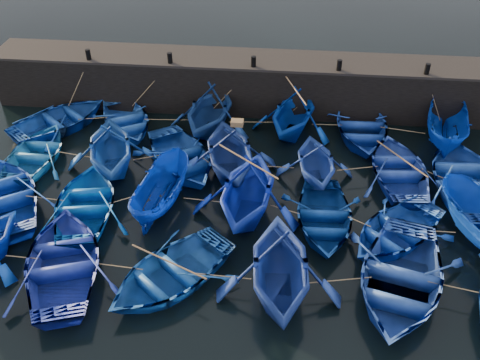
# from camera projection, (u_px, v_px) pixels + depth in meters

# --- Properties ---
(ground) EXTENTS (120.00, 120.00, 0.00)m
(ground) POSITION_uv_depth(u_px,v_px,m) (231.00, 249.00, 19.24)
(ground) COLOR black
(ground) RESTS_ON ground
(quay_wall) EXTENTS (26.00, 2.50, 2.50)m
(quay_wall) POSITION_uv_depth(u_px,v_px,m) (254.00, 84.00, 26.81)
(quay_wall) COLOR black
(quay_wall) RESTS_ON ground
(quay_top) EXTENTS (26.00, 2.50, 0.12)m
(quay_top) POSITION_uv_depth(u_px,v_px,m) (255.00, 60.00, 26.01)
(quay_top) COLOR black
(quay_top) RESTS_ON quay_wall
(bollard_0) EXTENTS (0.24, 0.24, 0.50)m
(bollard_0) POSITION_uv_depth(u_px,v_px,m) (88.00, 54.00, 25.74)
(bollard_0) COLOR black
(bollard_0) RESTS_ON quay_top
(bollard_1) EXTENTS (0.24, 0.24, 0.50)m
(bollard_1) POSITION_uv_depth(u_px,v_px,m) (170.00, 58.00, 25.43)
(bollard_1) COLOR black
(bollard_1) RESTS_ON quay_top
(bollard_2) EXTENTS (0.24, 0.24, 0.50)m
(bollard_2) POSITION_uv_depth(u_px,v_px,m) (253.00, 61.00, 25.11)
(bollard_2) COLOR black
(bollard_2) RESTS_ON quay_top
(bollard_3) EXTENTS (0.24, 0.24, 0.50)m
(bollard_3) POSITION_uv_depth(u_px,v_px,m) (339.00, 65.00, 24.80)
(bollard_3) COLOR black
(bollard_3) RESTS_ON quay_top
(bollard_4) EXTENTS (0.24, 0.24, 0.50)m
(bollard_4) POSITION_uv_depth(u_px,v_px,m) (427.00, 69.00, 24.48)
(bollard_4) COLOR black
(bollard_4) RESTS_ON quay_top
(boat_0) EXTENTS (5.77, 5.93, 1.00)m
(boat_0) POSITION_uv_depth(u_px,v_px,m) (60.00, 119.00, 25.50)
(boat_0) COLOR navy
(boat_0) RESTS_ON ground
(boat_1) EXTENTS (4.91, 5.38, 0.91)m
(boat_1) POSITION_uv_depth(u_px,v_px,m) (126.00, 120.00, 25.54)
(boat_1) COLOR #1E51B3
(boat_1) RESTS_ON ground
(boat_2) EXTENTS (4.71, 5.22, 2.41)m
(boat_2) POSITION_uv_depth(u_px,v_px,m) (210.00, 109.00, 24.89)
(boat_2) COLOR navy
(boat_2) RESTS_ON ground
(boat_3) EXTENTS (4.81, 5.23, 2.30)m
(boat_3) POSITION_uv_depth(u_px,v_px,m) (293.00, 112.00, 24.76)
(boat_3) COLOR #04339F
(boat_3) RESTS_ON ground
(boat_4) EXTENTS (3.78, 5.16, 1.04)m
(boat_4) POSITION_uv_depth(u_px,v_px,m) (361.00, 127.00, 24.94)
(boat_4) COLOR navy
(boat_4) RESTS_ON ground
(boat_5) EXTENTS (2.70, 5.03, 1.85)m
(boat_5) POSITION_uv_depth(u_px,v_px,m) (447.00, 127.00, 24.11)
(boat_5) COLOR #0433A3
(boat_5) RESTS_ON ground
(boat_6) EXTENTS (3.31, 4.50, 0.91)m
(boat_6) POSITION_uv_depth(u_px,v_px,m) (37.00, 152.00, 23.36)
(boat_6) COLOR #1E68B2
(boat_6) RESTS_ON ground
(boat_7) EXTENTS (5.11, 5.51, 2.39)m
(boat_7) POSITION_uv_depth(u_px,v_px,m) (110.00, 146.00, 22.41)
(boat_7) COLOR #174BA0
(boat_7) RESTS_ON ground
(boat_8) EXTENTS (5.53, 5.96, 1.01)m
(boat_8) POSITION_uv_depth(u_px,v_px,m) (181.00, 157.00, 22.98)
(boat_8) COLOR #1748A3
(boat_8) RESTS_ON ground
(boat_9) EXTENTS (5.12, 5.58, 2.48)m
(boat_9) POSITION_uv_depth(u_px,v_px,m) (230.00, 150.00, 22.07)
(boat_9) COLOR navy
(boat_9) RESTS_ON ground
(boat_10) EXTENTS (3.71, 4.16, 1.98)m
(boat_10) POSITION_uv_depth(u_px,v_px,m) (316.00, 160.00, 21.93)
(boat_10) COLOR #2143A2
(boat_10) RESTS_ON ground
(boat_11) EXTENTS (3.77, 5.02, 0.99)m
(boat_11) POSITION_uv_depth(u_px,v_px,m) (399.00, 169.00, 22.32)
(boat_11) COLOR #203E9B
(boat_11) RESTS_ON ground
(boat_12) EXTENTS (4.34, 5.93, 1.20)m
(boat_12) POSITION_uv_depth(u_px,v_px,m) (467.00, 179.00, 21.57)
(boat_12) COLOR #1E4CAF
(boat_12) RESTS_ON ground
(boat_13) EXTENTS (6.24, 6.67, 1.13)m
(boat_13) POSITION_uv_depth(u_px,v_px,m) (4.00, 194.00, 20.85)
(boat_13) COLOR #0F39A2
(boat_13) RESTS_ON ground
(boat_14) EXTENTS (4.21, 5.31, 0.99)m
(boat_14) POSITION_uv_depth(u_px,v_px,m) (86.00, 203.00, 20.52)
(boat_14) COLOR #054CAE
(boat_14) RESTS_ON ground
(boat_15) EXTENTS (2.30, 4.32, 1.59)m
(boat_15) POSITION_uv_depth(u_px,v_px,m) (160.00, 192.00, 20.61)
(boat_15) COLOR #042C98
(boat_15) RESTS_ON ground
(boat_16) EXTENTS (4.66, 5.24, 2.52)m
(boat_16) POSITION_uv_depth(u_px,v_px,m) (247.00, 189.00, 19.97)
(boat_16) COLOR #0E2AB8
(boat_16) RESTS_ON ground
(boat_17) EXTENTS (3.32, 4.54, 0.92)m
(boat_17) POSITION_uv_depth(u_px,v_px,m) (324.00, 217.00, 19.92)
(boat_17) COLOR navy
(boat_17) RESTS_ON ground
(boat_18) EXTENTS (5.34, 5.39, 0.92)m
(boat_18) POSITION_uv_depth(u_px,v_px,m) (396.00, 230.00, 19.35)
(boat_18) COLOR blue
(boat_18) RESTS_ON ground
(boat_21) EXTENTS (5.23, 6.19, 1.10)m
(boat_21) POSITION_uv_depth(u_px,v_px,m) (64.00, 261.00, 18.02)
(boat_21) COLOR #2033A5
(boat_21) RESTS_ON ground
(boat_22) EXTENTS (5.70, 5.88, 0.99)m
(boat_22) POSITION_uv_depth(u_px,v_px,m) (170.00, 273.00, 17.66)
(boat_22) COLOR #144A91
(boat_22) RESTS_ON ground
(boat_23) EXTENTS (4.48, 5.08, 2.51)m
(boat_23) POSITION_uv_depth(u_px,v_px,m) (280.00, 266.00, 16.87)
(boat_23) COLOR navy
(boat_23) RESTS_ON ground
(boat_24) EXTENTS (5.34, 6.47, 1.17)m
(boat_24) POSITION_uv_depth(u_px,v_px,m) (400.00, 279.00, 17.33)
(boat_24) COLOR #224693
(boat_24) RESTS_ON ground
(wooden_crate) EXTENTS (0.50, 0.37, 0.21)m
(wooden_crate) POSITION_uv_depth(u_px,v_px,m) (237.00, 123.00, 21.23)
(wooden_crate) COLOR brown
(wooden_crate) RESTS_ON boat_9
(mooring_ropes) EXTENTS (18.08, 11.41, 2.10)m
(mooring_ropes) POSITION_uv_depth(u_px,v_px,m) (247.00, 150.00, 22.75)
(mooring_ropes) COLOR tan
(mooring_ropes) RESTS_ON ground
(loose_oars) EXTENTS (10.63, 11.93, 1.59)m
(loose_oars) POSITION_uv_depth(u_px,v_px,m) (286.00, 160.00, 20.65)
(loose_oars) COLOR #99724C
(loose_oars) RESTS_ON ground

